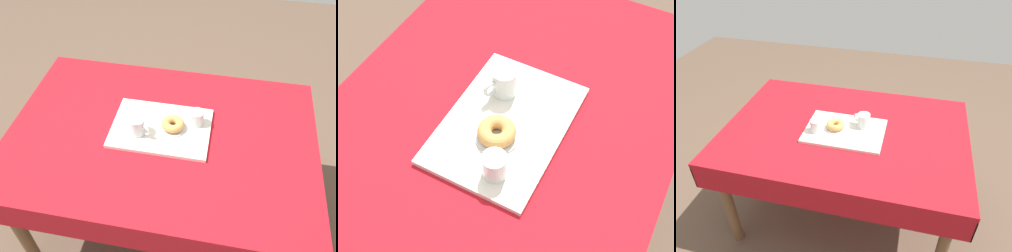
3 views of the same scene
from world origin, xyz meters
TOP-DOWN VIEW (x-y plane):
  - ground_plane at (0.00, 0.00)m, footprint 6.00×6.00m
  - dining_table at (0.00, 0.00)m, footprint 1.46×1.01m
  - serving_tray at (0.01, -0.03)m, footprint 0.47×0.33m
  - tea_mug_left at (0.10, 0.03)m, footprint 0.11×0.08m
  - water_glass_near at (-0.16, -0.08)m, footprint 0.07×0.07m
  - donut_plate_left at (-0.05, -0.03)m, footprint 0.12×0.12m
  - sugar_donut_left at (-0.05, -0.03)m, footprint 0.11×0.11m

SIDE VIEW (x-z plane):
  - ground_plane at x=0.00m, z-range 0.00..0.00m
  - dining_table at x=0.00m, z-range 0.27..1.00m
  - serving_tray at x=0.01m, z-range 0.72..0.74m
  - donut_plate_left at x=-0.05m, z-range 0.74..0.75m
  - sugar_donut_left at x=-0.05m, z-range 0.75..0.79m
  - water_glass_near at x=-0.16m, z-range 0.74..0.81m
  - tea_mug_left at x=0.10m, z-range 0.74..0.83m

